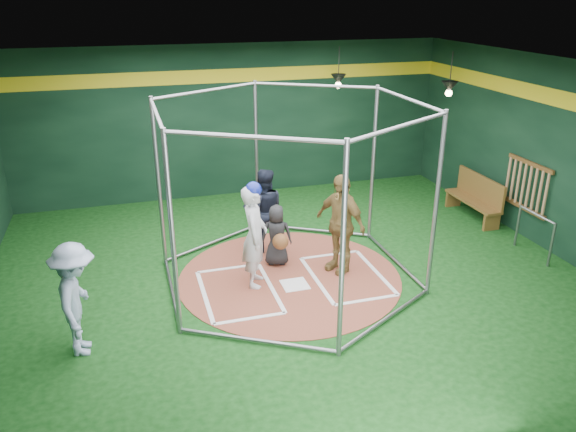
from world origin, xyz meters
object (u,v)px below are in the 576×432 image
object	(u,v)px
visitor_leopard	(340,223)
umpire	(264,210)
dugout_bench	(476,196)
batter_figure	(254,235)

from	to	relation	value
visitor_leopard	umpire	xyz separation A→B (m)	(-1.04, 1.17, -0.09)
dugout_bench	batter_figure	bearing A→B (deg)	-163.49
batter_figure	dugout_bench	distance (m)	5.48
umpire	dugout_bench	distance (m)	4.79
umpire	batter_figure	bearing A→B (deg)	79.25
batter_figure	visitor_leopard	world-z (taller)	batter_figure
visitor_leopard	umpire	size ratio (longest dim) A/B	1.11
batter_figure	umpire	world-z (taller)	batter_figure
umpire	visitor_leopard	bearing A→B (deg)	141.63
umpire	dugout_bench	size ratio (longest dim) A/B	0.99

